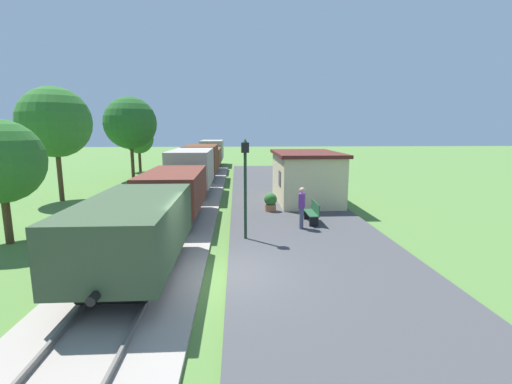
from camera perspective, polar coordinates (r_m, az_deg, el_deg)
ground_plane at (r=10.55m, az=-5.73°, el=-13.96°), size 160.00×160.00×0.00m
platform_slab at (r=10.83m, az=11.87°, el=-12.76°), size 6.00×60.00×0.25m
track_ballast at (r=10.91m, az=-18.78°, el=-13.30°), size 3.80×60.00×0.12m
rail_near at (r=10.69m, az=-15.01°, el=-12.84°), size 0.07×60.00×0.14m
rail_far at (r=11.07m, az=-22.50°, el=-12.46°), size 0.07×60.00×0.14m
freight_train at (r=27.25m, az=-9.23°, el=4.13°), size 2.50×39.20×2.72m
station_hut at (r=20.42m, az=7.93°, el=2.52°), size 3.50×5.80×2.78m
bench_near_hut at (r=15.73m, az=9.05°, el=-3.20°), size 0.42×1.50×0.91m
bench_down_platform at (r=25.50m, az=4.33°, el=1.95°), size 0.42×1.50×0.91m
person_waiting at (r=14.67m, az=7.32°, el=-2.26°), size 0.33×0.43×1.71m
potted_planter at (r=17.77m, az=2.34°, el=-1.55°), size 0.64×0.64×0.92m
lamp_post_near at (r=12.94m, az=-1.73°, el=3.45°), size 0.28×0.28×3.70m
tree_trackside_mid at (r=16.09m, az=-35.70°, el=3.96°), size 3.08×3.08×4.66m
tree_trackside_far at (r=24.25m, az=-29.46°, el=9.66°), size 4.10×4.10×6.73m
tree_field_left at (r=32.04m, az=-19.45°, el=10.33°), size 4.32×4.32×6.95m
tree_field_distant at (r=38.12m, az=-18.24°, el=8.05°), size 2.93×2.93×4.79m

